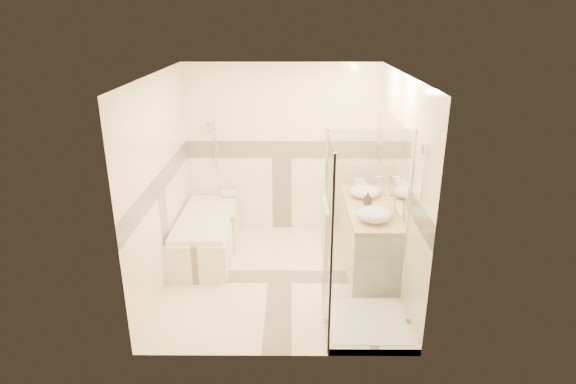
{
  "coord_description": "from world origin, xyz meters",
  "views": [
    {
      "loc": [
        0.14,
        -5.33,
        3.11
      ],
      "look_at": [
        0.1,
        0.25,
        1.05
      ],
      "focal_mm": 30.0,
      "sensor_mm": 36.0,
      "label": 1
    }
  ],
  "objects_px": {
    "shower_enclosure": "(358,282)",
    "vessel_sink_far": "(374,214)",
    "amenity_bottle_b": "(368,199)",
    "vessel_sink_near": "(365,191)",
    "vanity": "(367,236)",
    "bathtub": "(206,233)",
    "amenity_bottle_a": "(368,199)"
  },
  "relations": [
    {
      "from": "vessel_sink_near",
      "to": "amenity_bottle_a",
      "type": "bearing_deg",
      "value": -90.0
    },
    {
      "from": "vessel_sink_near",
      "to": "vessel_sink_far",
      "type": "xyz_separation_m",
      "value": [
        0.0,
        -0.78,
        0.0
      ]
    },
    {
      "from": "bathtub",
      "to": "vessel_sink_far",
      "type": "relative_size",
      "value": 4.17
    },
    {
      "from": "vessel_sink_near",
      "to": "vessel_sink_far",
      "type": "height_order",
      "value": "vessel_sink_far"
    },
    {
      "from": "vessel_sink_near",
      "to": "vessel_sink_far",
      "type": "distance_m",
      "value": 0.78
    },
    {
      "from": "vessel_sink_far",
      "to": "amenity_bottle_a",
      "type": "distance_m",
      "value": 0.48
    },
    {
      "from": "amenity_bottle_b",
      "to": "shower_enclosure",
      "type": "bearing_deg",
      "value": -101.74
    },
    {
      "from": "bathtub",
      "to": "vessel_sink_far",
      "type": "xyz_separation_m",
      "value": [
        2.13,
        -0.82,
        0.62
      ]
    },
    {
      "from": "shower_enclosure",
      "to": "amenity_bottle_a",
      "type": "xyz_separation_m",
      "value": [
        0.27,
        1.28,
        0.43
      ]
    },
    {
      "from": "bathtub",
      "to": "shower_enclosure",
      "type": "height_order",
      "value": "shower_enclosure"
    },
    {
      "from": "shower_enclosure",
      "to": "vessel_sink_far",
      "type": "relative_size",
      "value": 5.0
    },
    {
      "from": "vessel_sink_near",
      "to": "vessel_sink_far",
      "type": "relative_size",
      "value": 0.97
    },
    {
      "from": "vanity",
      "to": "amenity_bottle_a",
      "type": "distance_m",
      "value": 0.51
    },
    {
      "from": "vanity",
      "to": "amenity_bottle_a",
      "type": "bearing_deg",
      "value": 146.85
    },
    {
      "from": "shower_enclosure",
      "to": "amenity_bottle_b",
      "type": "xyz_separation_m",
      "value": [
        0.27,
        1.31,
        0.42
      ]
    },
    {
      "from": "bathtub",
      "to": "vanity",
      "type": "relative_size",
      "value": 1.05
    },
    {
      "from": "vanity",
      "to": "vessel_sink_far",
      "type": "distance_m",
      "value": 0.69
    },
    {
      "from": "shower_enclosure",
      "to": "amenity_bottle_b",
      "type": "height_order",
      "value": "shower_enclosure"
    },
    {
      "from": "vanity",
      "to": "amenity_bottle_a",
      "type": "relative_size",
      "value": 9.86
    },
    {
      "from": "vessel_sink_near",
      "to": "amenity_bottle_b",
      "type": "xyz_separation_m",
      "value": [
        0.0,
        -0.27,
        -0.0
      ]
    },
    {
      "from": "vanity",
      "to": "vessel_sink_far",
      "type": "bearing_deg",
      "value": -92.43
    },
    {
      "from": "vanity",
      "to": "vessel_sink_near",
      "type": "height_order",
      "value": "vessel_sink_near"
    },
    {
      "from": "vanity",
      "to": "shower_enclosure",
      "type": "distance_m",
      "value": 1.31
    },
    {
      "from": "shower_enclosure",
      "to": "vessel_sink_near",
      "type": "bearing_deg",
      "value": 80.22
    },
    {
      "from": "shower_enclosure",
      "to": "bathtub",
      "type": "bearing_deg",
      "value": 138.9
    },
    {
      "from": "vanity",
      "to": "vessel_sink_far",
      "type": "height_order",
      "value": "vessel_sink_far"
    },
    {
      "from": "vessel_sink_far",
      "to": "amenity_bottle_a",
      "type": "height_order",
      "value": "amenity_bottle_a"
    },
    {
      "from": "amenity_bottle_b",
      "to": "amenity_bottle_a",
      "type": "bearing_deg",
      "value": -90.0
    },
    {
      "from": "bathtub",
      "to": "amenity_bottle_a",
      "type": "relative_size",
      "value": 10.35
    },
    {
      "from": "shower_enclosure",
      "to": "amenity_bottle_b",
      "type": "distance_m",
      "value": 1.4
    },
    {
      "from": "vanity",
      "to": "amenity_bottle_b",
      "type": "distance_m",
      "value": 0.5
    },
    {
      "from": "bathtub",
      "to": "amenity_bottle_b",
      "type": "relative_size",
      "value": 11.41
    }
  ]
}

